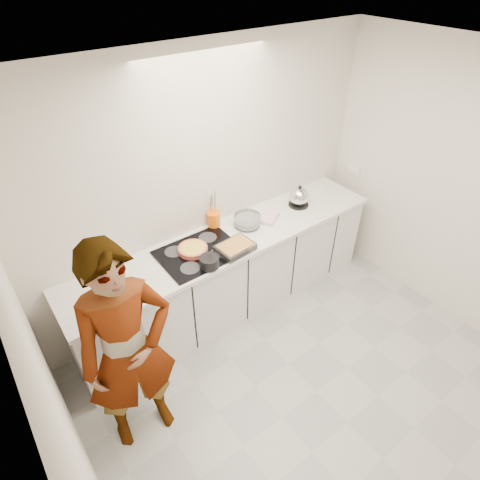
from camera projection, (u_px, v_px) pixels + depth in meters
floor at (316, 391)px, 3.51m from camera, size 3.60×3.20×0.00m
ceiling at (377, 86)px, 1.95m from camera, size 3.60×3.20×0.00m
wall_back at (209, 189)px, 3.76m from camera, size 3.60×0.00×2.60m
wall_left at (74, 439)px, 1.87m from camera, size 0.00×3.20×2.60m
wall_right at (473, 200)px, 3.61m from camera, size 0.02×3.20×2.60m
base_cabinets at (230, 276)px, 4.07m from camera, size 3.20×0.58×0.87m
countertop at (230, 240)px, 3.80m from camera, size 3.24×0.64×0.04m
hob at (199, 253)px, 3.60m from camera, size 0.72×0.54×0.01m
tart_dish at (193, 249)px, 3.59m from camera, size 0.29×0.29×0.04m
saucepan at (209, 262)px, 3.41m from camera, size 0.21×0.21×0.16m
baking_dish at (235, 247)px, 3.60m from camera, size 0.34×0.26×0.06m
mixing_bowl at (247, 221)px, 3.92m from camera, size 0.32×0.32×0.12m
tea_towel at (268, 217)px, 4.04m from camera, size 0.30×0.27×0.04m
kettle at (299, 197)px, 4.20m from camera, size 0.24×0.24×0.24m
utensil_crock at (214, 219)px, 3.90m from camera, size 0.17×0.17×0.16m
cook at (129, 352)px, 2.74m from camera, size 0.70×0.49×1.83m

